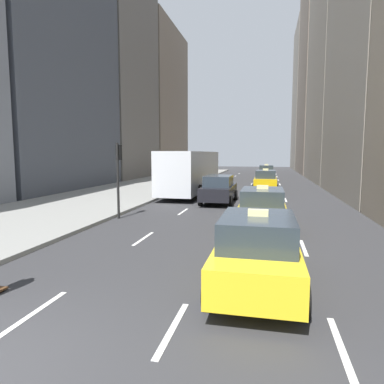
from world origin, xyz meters
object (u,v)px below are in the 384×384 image
object	(u,v)px
taxi_third	(266,172)
taxi_fourth	(258,251)
city_bus	(192,171)
taxi_second	(262,210)
taxi_lead	(265,180)
sedan_black_near	(219,189)
traffic_light_pole	(118,168)

from	to	relation	value
taxi_third	taxi_fourth	xyz separation A→B (m)	(0.00, -34.00, 0.00)
city_bus	taxi_second	bearing A→B (deg)	-65.36
taxi_lead	sedan_black_near	size ratio (longest dim) A/B	0.88
taxi_third	sedan_black_near	size ratio (longest dim) A/B	0.88
traffic_light_pole	city_bus	bearing A→B (deg)	84.01
taxi_lead	taxi_fourth	size ratio (longest dim) A/B	1.00
city_bus	traffic_light_pole	distance (m)	10.92
taxi_lead	traffic_light_pole	xyz separation A→B (m)	(-6.75, -14.05, 1.53)
city_bus	sedan_black_near	bearing A→B (deg)	-58.94
taxi_second	taxi_fourth	bearing A→B (deg)	-90.00
taxi_third	city_bus	distance (m)	16.80
taxi_lead	taxi_third	distance (m)	12.60
city_bus	traffic_light_pole	xyz separation A→B (m)	(-1.14, -10.84, 0.62)
taxi_lead	city_bus	bearing A→B (deg)	-150.21
taxi_second	city_bus	xyz separation A→B (m)	(-5.61, 12.23, 0.91)
taxi_second	taxi_third	world-z (taller)	same
taxi_second	city_bus	world-z (taller)	city_bus
taxi_second	taxi_fourth	size ratio (longest dim) A/B	1.00
taxi_second	traffic_light_pole	world-z (taller)	traffic_light_pole
taxi_lead	sedan_black_near	world-z (taller)	taxi_lead
taxi_second	city_bus	distance (m)	13.49
taxi_second	taxi_fourth	distance (m)	5.95
taxi_lead	traffic_light_pole	bearing A→B (deg)	-115.66
taxi_fourth	city_bus	size ratio (longest dim) A/B	0.38
taxi_lead	taxi_fourth	bearing A→B (deg)	-90.00
taxi_fourth	city_bus	distance (m)	19.05
taxi_third	traffic_light_pole	size ratio (longest dim) A/B	1.22
taxi_third	sedan_black_near	bearing A→B (deg)	-97.78
traffic_light_pole	taxi_fourth	bearing A→B (deg)	-47.42
sedan_black_near	taxi_lead	bearing A→B (deg)	70.44
taxi_second	taxi_third	bearing A→B (deg)	90.00
taxi_fourth	city_bus	bearing A→B (deg)	107.15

